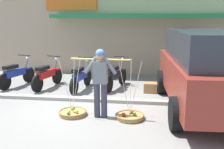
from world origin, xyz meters
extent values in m
plane|color=gray|center=(0.00, 0.00, 0.00)|extent=(90.00, 90.00, 0.00)
cube|color=gray|center=(0.00, 0.70, 0.05)|extent=(20.00, 0.24, 0.10)
cylinder|color=#38384C|center=(0.44, -0.50, 0.43)|extent=(0.15, 0.15, 0.86)
cylinder|color=#38384C|center=(0.62, -0.51, 0.43)|extent=(0.15, 0.15, 0.86)
cube|color=slate|center=(0.53, -0.50, 1.13)|extent=(0.35, 0.21, 0.54)
sphere|color=tan|center=(0.53, -0.50, 1.53)|extent=(0.21, 0.21, 0.21)
sphere|color=#4C70B2|center=(0.53, -0.50, 1.58)|extent=(0.22, 0.22, 0.22)
cylinder|color=slate|center=(0.29, -0.50, 1.30)|extent=(0.34, 0.10, 0.43)
cylinder|color=slate|center=(0.77, -0.51, 1.30)|extent=(0.34, 0.10, 0.43)
cylinder|color=tan|center=(0.53, -0.50, 1.45)|extent=(1.45, 0.10, 0.04)
cylinder|color=#B2894C|center=(-0.20, -0.48, 0.04)|extent=(0.67, 0.67, 0.09)
torus|color=olive|center=(-0.20, -0.48, 0.10)|extent=(0.71, 0.71, 0.05)
sphere|color=yellow|center=(-0.28, -0.53, 0.13)|extent=(0.08, 0.08, 0.08)
sphere|color=gold|center=(-0.07, -0.59, 0.14)|extent=(0.09, 0.09, 0.09)
sphere|color=#78BA47|center=(-0.26, -0.35, 0.13)|extent=(0.08, 0.08, 0.08)
sphere|color=#6CA73F|center=(-0.25, -0.69, 0.14)|extent=(0.10, 0.10, 0.10)
sphere|color=#68A13D|center=(-0.16, -0.53, 0.20)|extent=(0.10, 0.10, 0.10)
cylinder|color=silver|center=(-0.20, -0.32, 0.77)|extent=(0.01, 0.32, 1.36)
cylinder|color=silver|center=(-0.33, -0.55, 0.77)|extent=(0.28, 0.17, 1.36)
cylinder|color=silver|center=(-0.07, -0.55, 0.77)|extent=(0.28, 0.17, 1.36)
cylinder|color=#B2894C|center=(1.25, -0.53, 0.04)|extent=(0.67, 0.67, 0.09)
torus|color=olive|center=(1.25, -0.53, 0.10)|extent=(0.71, 0.71, 0.05)
sphere|color=#7ABD48|center=(1.26, -0.42, 0.13)|extent=(0.08, 0.08, 0.08)
sphere|color=red|center=(1.31, -0.42, 0.14)|extent=(0.09, 0.09, 0.09)
sphere|color=#6FAC41|center=(1.37, -0.53, 0.14)|extent=(0.09, 0.09, 0.09)
sphere|color=red|center=(1.11, -0.64, 0.14)|extent=(0.10, 0.10, 0.10)
cylinder|color=silver|center=(1.25, -0.38, 0.77)|extent=(0.01, 0.32, 1.36)
cylinder|color=silver|center=(1.12, -0.61, 0.77)|extent=(0.28, 0.17, 1.36)
cylinder|color=silver|center=(1.39, -0.61, 0.77)|extent=(0.28, 0.17, 1.36)
cylinder|color=black|center=(-2.84, 2.70, 0.29)|extent=(0.23, 0.58, 0.58)
cylinder|color=black|center=(-3.16, 1.50, 0.29)|extent=(0.23, 0.58, 0.58)
cube|color=navy|center=(-2.84, 2.70, 0.55)|extent=(0.21, 0.31, 0.06)
cube|color=navy|center=(-3.02, 2.00, 0.51)|extent=(0.43, 0.92, 0.24)
cube|color=black|center=(-3.07, 1.83, 0.75)|extent=(0.36, 0.60, 0.12)
cylinder|color=slate|center=(-2.86, 2.60, 0.68)|extent=(0.14, 0.30, 0.76)
cylinder|color=black|center=(-2.88, 2.52, 1.07)|extent=(0.53, 0.18, 0.04)
sphere|color=silver|center=(-2.84, 2.68, 0.93)|extent=(0.11, 0.11, 0.11)
cylinder|color=black|center=(-1.68, 2.63, 0.29)|extent=(0.20, 0.58, 0.58)
cylinder|color=black|center=(-1.95, 1.42, 0.29)|extent=(0.20, 0.58, 0.58)
cube|color=red|center=(-1.68, 2.63, 0.55)|extent=(0.20, 0.30, 0.06)
cube|color=red|center=(-1.84, 1.93, 0.51)|extent=(0.39, 0.92, 0.24)
cube|color=black|center=(-1.87, 1.76, 0.75)|extent=(0.33, 0.59, 0.12)
cylinder|color=slate|center=(-1.70, 2.54, 0.68)|extent=(0.12, 0.30, 0.76)
cylinder|color=black|center=(-1.72, 2.46, 1.07)|extent=(0.54, 0.15, 0.04)
sphere|color=silver|center=(-1.69, 2.62, 0.93)|extent=(0.11, 0.11, 0.11)
cylinder|color=black|center=(-0.49, 2.51, 0.29)|extent=(0.15, 0.59, 0.58)
cylinder|color=black|center=(-0.65, 1.28, 0.29)|extent=(0.15, 0.59, 0.58)
cube|color=navy|center=(-0.49, 2.51, 0.55)|extent=(0.17, 0.30, 0.06)
cube|color=navy|center=(-0.59, 1.79, 0.51)|extent=(0.31, 0.92, 0.24)
cube|color=black|center=(-0.61, 1.62, 0.75)|extent=(0.29, 0.58, 0.12)
cylinder|color=slate|center=(-0.51, 2.41, 0.68)|extent=(0.10, 0.30, 0.76)
cylinder|color=black|center=(-0.52, 2.33, 1.07)|extent=(0.54, 0.10, 0.04)
sphere|color=silver|center=(-0.50, 2.49, 0.93)|extent=(0.11, 0.11, 0.11)
cylinder|color=black|center=(0.76, 2.86, 0.29)|extent=(0.24, 0.58, 0.58)
cylinder|color=black|center=(0.41, 1.67, 0.29)|extent=(0.24, 0.58, 0.58)
cube|color=black|center=(0.76, 2.86, 0.55)|extent=(0.21, 0.31, 0.06)
cube|color=black|center=(0.56, 2.17, 0.51)|extent=(0.44, 0.92, 0.24)
cube|color=black|center=(0.51, 1.99, 0.75)|extent=(0.37, 0.60, 0.12)
cylinder|color=slate|center=(0.73, 2.76, 0.68)|extent=(0.14, 0.30, 0.76)
cylinder|color=black|center=(0.71, 2.68, 1.07)|extent=(0.53, 0.19, 0.04)
sphere|color=silver|center=(0.75, 2.84, 0.93)|extent=(0.11, 0.11, 0.11)
cube|color=maroon|center=(3.17, 0.44, 0.86)|extent=(2.14, 4.79, 0.96)
cube|color=#282D38|center=(3.17, 0.29, 1.72)|extent=(1.90, 3.75, 0.76)
cube|color=black|center=(3.04, 2.85, 0.68)|extent=(1.62, 0.18, 0.44)
cylinder|color=black|center=(2.14, 1.85, 0.38)|extent=(0.30, 0.77, 0.76)
cylinder|color=black|center=(4.04, 1.95, 0.38)|extent=(0.30, 0.77, 0.76)
cylinder|color=black|center=(2.29, -1.06, 0.38)|extent=(0.30, 0.77, 0.76)
cube|color=silver|center=(3.04, 2.81, 0.50)|extent=(0.44, 0.04, 0.12)
cube|color=tan|center=(1.31, 7.11, 2.10)|extent=(13.00, 5.00, 4.20)
cube|color=#237F47|center=(1.31, 4.11, 2.50)|extent=(7.15, 1.00, 0.16)
cube|color=black|center=(3.26, 4.59, 1.00)|extent=(1.10, 0.06, 2.00)
cube|color=olive|center=(1.78, 1.90, 0.16)|extent=(0.44, 0.36, 0.32)
camera|label=1|loc=(1.62, -6.54, 2.40)|focal=41.76mm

